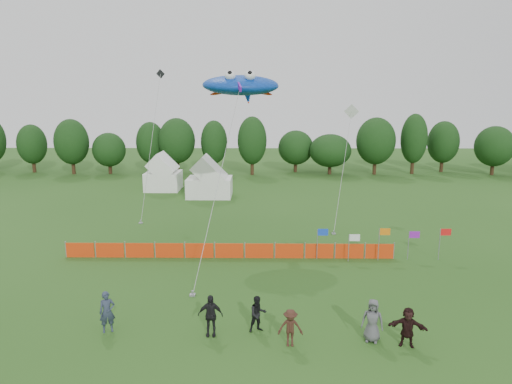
{
  "coord_description": "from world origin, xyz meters",
  "views": [
    {
      "loc": [
        0.3,
        -19.51,
        10.37
      ],
      "look_at": [
        0.0,
        6.0,
        5.2
      ],
      "focal_mm": 32.0,
      "sensor_mm": 36.0,
      "label": 1
    }
  ],
  "objects_px": {
    "spectator_d": "(210,315)",
    "spectator_c": "(290,328)",
    "tent_right": "(209,181)",
    "spectator_a": "(107,312)",
    "spectator_e": "(372,320)",
    "stingray_kite": "(242,86)",
    "spectator_b": "(258,314)",
    "barrier_fence": "(229,251)",
    "tent_left": "(163,175)",
    "spectator_f": "(408,327)"
  },
  "relations": [
    {
      "from": "spectator_b",
      "to": "spectator_c",
      "type": "xyz_separation_m",
      "value": [
        1.39,
        -1.24,
        -0.01
      ]
    },
    {
      "from": "spectator_f",
      "to": "spectator_a",
      "type": "bearing_deg",
      "value": -168.97
    },
    {
      "from": "barrier_fence",
      "to": "spectator_e",
      "type": "distance_m",
      "value": 12.72
    },
    {
      "from": "tent_left",
      "to": "spectator_a",
      "type": "bearing_deg",
      "value": -82.34
    },
    {
      "from": "barrier_fence",
      "to": "spectator_e",
      "type": "bearing_deg",
      "value": -56.69
    },
    {
      "from": "tent_left",
      "to": "spectator_e",
      "type": "bearing_deg",
      "value": -64.39
    },
    {
      "from": "spectator_e",
      "to": "spectator_f",
      "type": "distance_m",
      "value": 1.46
    },
    {
      "from": "tent_right",
      "to": "spectator_d",
      "type": "xyz_separation_m",
      "value": [
        3.37,
        -29.84,
        -0.77
      ]
    },
    {
      "from": "spectator_a",
      "to": "spectator_f",
      "type": "xyz_separation_m",
      "value": [
        13.22,
        -1.08,
        -0.09
      ]
    },
    {
      "from": "spectator_c",
      "to": "stingray_kite",
      "type": "height_order",
      "value": "stingray_kite"
    },
    {
      "from": "tent_right",
      "to": "spectator_b",
      "type": "relative_size",
      "value": 2.87
    },
    {
      "from": "spectator_c",
      "to": "stingray_kite",
      "type": "relative_size",
      "value": 0.09
    },
    {
      "from": "spectator_a",
      "to": "stingray_kite",
      "type": "bearing_deg",
      "value": 47.56
    },
    {
      "from": "spectator_a",
      "to": "spectator_b",
      "type": "relative_size",
      "value": 1.14
    },
    {
      "from": "barrier_fence",
      "to": "stingray_kite",
      "type": "relative_size",
      "value": 1.17
    },
    {
      "from": "barrier_fence",
      "to": "spectator_b",
      "type": "bearing_deg",
      "value": -78.52
    },
    {
      "from": "spectator_a",
      "to": "stingray_kite",
      "type": "height_order",
      "value": "stingray_kite"
    },
    {
      "from": "spectator_a",
      "to": "spectator_c",
      "type": "xyz_separation_m",
      "value": [
        8.22,
        -1.14,
        -0.13
      ]
    },
    {
      "from": "tent_right",
      "to": "spectator_c",
      "type": "relative_size",
      "value": 2.91
    },
    {
      "from": "tent_right",
      "to": "barrier_fence",
      "type": "distance_m",
      "value": 19.97
    },
    {
      "from": "spectator_c",
      "to": "spectator_e",
      "type": "xyz_separation_m",
      "value": [
        3.6,
        0.45,
        0.13
      ]
    },
    {
      "from": "spectator_a",
      "to": "spectator_e",
      "type": "relative_size",
      "value": 0.99
    },
    {
      "from": "spectator_e",
      "to": "spectator_d",
      "type": "bearing_deg",
      "value": -165.79
    },
    {
      "from": "tent_left",
      "to": "spectator_a",
      "type": "xyz_separation_m",
      "value": [
        4.48,
        -33.31,
        -0.81
      ]
    },
    {
      "from": "spectator_f",
      "to": "stingray_kite",
      "type": "height_order",
      "value": "stingray_kite"
    },
    {
      "from": "tent_right",
      "to": "spectator_e",
      "type": "distance_m",
      "value": 32.02
    },
    {
      "from": "spectator_d",
      "to": "stingray_kite",
      "type": "distance_m",
      "value": 18.89
    },
    {
      "from": "tent_left",
      "to": "spectator_e",
      "type": "relative_size",
      "value": 2.05
    },
    {
      "from": "tent_left",
      "to": "spectator_b",
      "type": "distance_m",
      "value": 35.08
    },
    {
      "from": "spectator_d",
      "to": "spectator_e",
      "type": "xyz_separation_m",
      "value": [
        7.11,
        -0.41,
        0.01
      ]
    },
    {
      "from": "tent_right",
      "to": "spectator_a",
      "type": "bearing_deg",
      "value": -92.6
    },
    {
      "from": "spectator_a",
      "to": "spectator_d",
      "type": "xyz_separation_m",
      "value": [
        4.71,
        -0.28,
        -0.0
      ]
    },
    {
      "from": "barrier_fence",
      "to": "spectator_d",
      "type": "bearing_deg",
      "value": -90.69
    },
    {
      "from": "spectator_b",
      "to": "spectator_d",
      "type": "height_order",
      "value": "spectator_d"
    },
    {
      "from": "tent_right",
      "to": "spectator_c",
      "type": "bearing_deg",
      "value": -77.37
    },
    {
      "from": "tent_right",
      "to": "spectator_d",
      "type": "bearing_deg",
      "value": -83.56
    },
    {
      "from": "spectator_c",
      "to": "spectator_e",
      "type": "distance_m",
      "value": 3.63
    },
    {
      "from": "spectator_d",
      "to": "spectator_c",
      "type": "bearing_deg",
      "value": -13.7
    },
    {
      "from": "spectator_f",
      "to": "stingray_kite",
      "type": "xyz_separation_m",
      "value": [
        -7.73,
        16.52,
        10.52
      ]
    },
    {
      "from": "tent_right",
      "to": "spectator_a",
      "type": "relative_size",
      "value": 2.53
    },
    {
      "from": "spectator_a",
      "to": "spectator_f",
      "type": "bearing_deg",
      "value": -27.55
    },
    {
      "from": "tent_right",
      "to": "spectator_a",
      "type": "height_order",
      "value": "tent_right"
    },
    {
      "from": "spectator_b",
      "to": "stingray_kite",
      "type": "xyz_separation_m",
      "value": [
        -1.34,
        15.34,
        10.55
      ]
    },
    {
      "from": "spectator_b",
      "to": "barrier_fence",
      "type": "bearing_deg",
      "value": 81.68
    },
    {
      "from": "spectator_b",
      "to": "tent_left",
      "type": "bearing_deg",
      "value": 89.01
    },
    {
      "from": "spectator_a",
      "to": "spectator_e",
      "type": "xyz_separation_m",
      "value": [
        11.81,
        -0.69,
        0.01
      ]
    },
    {
      "from": "spectator_c",
      "to": "stingray_kite",
      "type": "bearing_deg",
      "value": 99.72
    },
    {
      "from": "spectator_a",
      "to": "spectator_e",
      "type": "bearing_deg",
      "value": -26.22
    },
    {
      "from": "tent_right",
      "to": "barrier_fence",
      "type": "height_order",
      "value": "tent_right"
    },
    {
      "from": "spectator_f",
      "to": "stingray_kite",
      "type": "relative_size",
      "value": 0.09
    }
  ]
}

